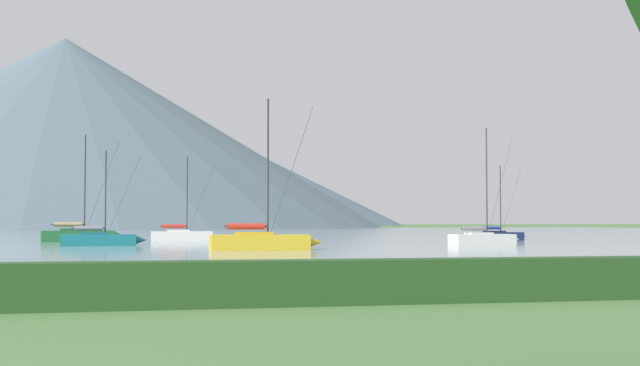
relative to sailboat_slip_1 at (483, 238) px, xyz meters
The scene contains 9 objects.
harbor_water 80.55m from the sailboat_slip_1, 118.03° to the left, with size 320.00×246.00×0.00m, color #8C9EA3.
sailboat_slip_1 is the anchor object (origin of this frame).
sailboat_slip_3 26.21m from the sailboat_slip_1, 155.25° to the right, with size 9.12×2.72×12.26m.
sailboat_slip_5 17.71m from the sailboat_slip_1, 61.28° to the left, with size 7.40×3.18×8.98m.
sailboat_slip_6 44.84m from the sailboat_slip_1, 152.94° to the left, with size 9.42×3.87×12.12m.
sailboat_slip_7 37.14m from the sailboat_slip_1, behind, with size 7.93×2.59×8.98m.
sailboat_slip_9 35.60m from the sailboat_slip_1, 142.76° to the left, with size 8.19×2.52×9.88m.
distant_hill_east_ridge 334.99m from the sailboat_slip_1, 89.36° to the left, with size 183.42×183.42×44.68m, color slate.
distant_hill_far_shoulder 242.59m from the sailboat_slip_1, 104.30° to the left, with size 226.42×226.42×67.65m, color slate.
Camera 1 is at (4.30, -12.39, 2.38)m, focal length 47.34 mm.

